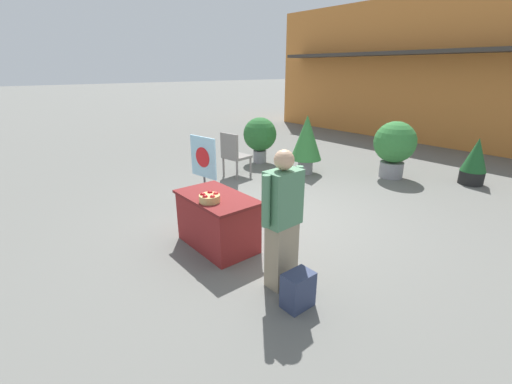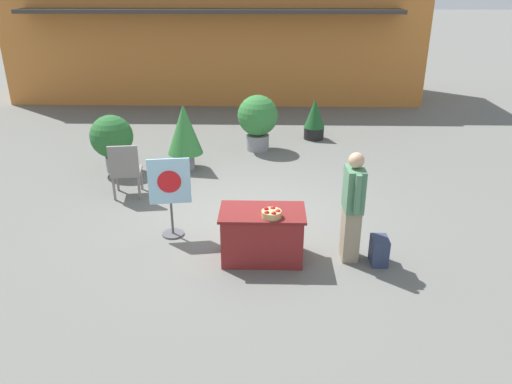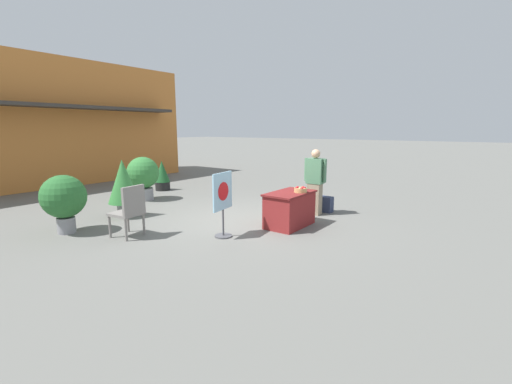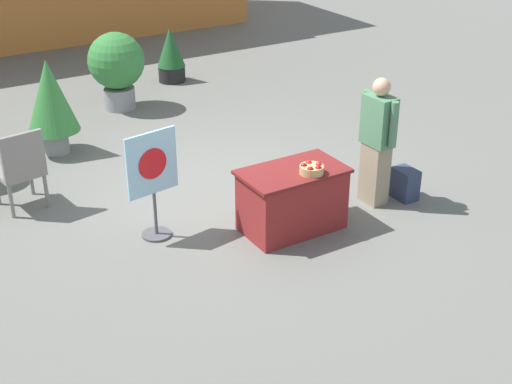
{
  "view_description": "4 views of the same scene",
  "coord_description": "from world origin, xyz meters",
  "px_view_note": "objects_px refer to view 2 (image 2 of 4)",
  "views": [
    {
      "loc": [
        4.12,
        -3.76,
        2.52
      ],
      "look_at": [
        0.75,
        -0.98,
        0.94
      ],
      "focal_mm": 24.0,
      "sensor_mm": 36.0,
      "label": 1
    },
    {
      "loc": [
        0.3,
        -7.89,
        3.98
      ],
      "look_at": [
        0.12,
        -1.26,
        1.09
      ],
      "focal_mm": 35.0,
      "sensor_mm": 36.0,
      "label": 2
    },
    {
      "loc": [
        -6.38,
        -5.17,
        2.22
      ],
      "look_at": [
        0.11,
        -0.4,
        0.72
      ],
      "focal_mm": 24.0,
      "sensor_mm": 36.0,
      "label": 3
    },
    {
      "loc": [
        -4.15,
        -7.61,
        4.36
      ],
      "look_at": [
        -0.24,
        -1.18,
        0.58
      ],
      "focal_mm": 50.0,
      "sensor_mm": 36.0,
      "label": 4
    }
  ],
  "objects_px": {
    "potted_plant_far_right": "(258,118)",
    "apple_basket": "(271,213)",
    "display_table": "(262,235)",
    "potted_plant_near_right": "(314,119)",
    "person_visitor": "(353,206)",
    "potted_plant_far_left": "(184,131)",
    "patio_chair": "(125,168)",
    "poster_board": "(170,193)",
    "potted_plant_near_left": "(112,138)",
    "backpack": "(379,251)"
  },
  "relations": [
    {
      "from": "backpack",
      "to": "potted_plant_near_left",
      "type": "bearing_deg",
      "value": 143.7
    },
    {
      "from": "apple_basket",
      "to": "potted_plant_near_left",
      "type": "bearing_deg",
      "value": 132.07
    },
    {
      "from": "backpack",
      "to": "potted_plant_near_right",
      "type": "relative_size",
      "value": 0.39
    },
    {
      "from": "person_visitor",
      "to": "potted_plant_near_right",
      "type": "distance_m",
      "value": 6.08
    },
    {
      "from": "potted_plant_far_right",
      "to": "potted_plant_near_right",
      "type": "bearing_deg",
      "value": 32.56
    },
    {
      "from": "potted_plant_far_right",
      "to": "apple_basket",
      "type": "bearing_deg",
      "value": -86.58
    },
    {
      "from": "apple_basket",
      "to": "potted_plant_far_right",
      "type": "relative_size",
      "value": 0.21
    },
    {
      "from": "poster_board",
      "to": "potted_plant_far_left",
      "type": "xyz_separation_m",
      "value": [
        -0.26,
        3.11,
        0.1
      ]
    },
    {
      "from": "potted_plant_near_right",
      "to": "potted_plant_far_left",
      "type": "bearing_deg",
      "value": -142.66
    },
    {
      "from": "poster_board",
      "to": "potted_plant_near_left",
      "type": "height_order",
      "value": "poster_board"
    },
    {
      "from": "poster_board",
      "to": "apple_basket",
      "type": "bearing_deg",
      "value": 52.13
    },
    {
      "from": "apple_basket",
      "to": "patio_chair",
      "type": "relative_size",
      "value": 0.26
    },
    {
      "from": "apple_basket",
      "to": "potted_plant_far_left",
      "type": "height_order",
      "value": "potted_plant_far_left"
    },
    {
      "from": "apple_basket",
      "to": "potted_plant_far_left",
      "type": "xyz_separation_m",
      "value": [
        -1.89,
        4.01,
        0.01
      ]
    },
    {
      "from": "backpack",
      "to": "potted_plant_far_left",
      "type": "relative_size",
      "value": 0.29
    },
    {
      "from": "person_visitor",
      "to": "potted_plant_far_left",
      "type": "relative_size",
      "value": 1.16
    },
    {
      "from": "poster_board",
      "to": "potted_plant_near_left",
      "type": "relative_size",
      "value": 1.07
    },
    {
      "from": "potted_plant_near_left",
      "to": "backpack",
      "type": "bearing_deg",
      "value": -36.3
    },
    {
      "from": "poster_board",
      "to": "person_visitor",
      "type": "bearing_deg",
      "value": 67.82
    },
    {
      "from": "potted_plant_far_right",
      "to": "potted_plant_near_left",
      "type": "height_order",
      "value": "potted_plant_far_right"
    },
    {
      "from": "backpack",
      "to": "potted_plant_far_left",
      "type": "bearing_deg",
      "value": 131.82
    },
    {
      "from": "potted_plant_far_right",
      "to": "potted_plant_near_left",
      "type": "relative_size",
      "value": 1.08
    },
    {
      "from": "person_visitor",
      "to": "backpack",
      "type": "distance_m",
      "value": 0.79
    },
    {
      "from": "potted_plant_near_left",
      "to": "potted_plant_far_left",
      "type": "bearing_deg",
      "value": 7.52
    },
    {
      "from": "potted_plant_near_right",
      "to": "potted_plant_near_left",
      "type": "relative_size",
      "value": 0.85
    },
    {
      "from": "potted_plant_far_left",
      "to": "potted_plant_far_right",
      "type": "height_order",
      "value": "potted_plant_far_left"
    },
    {
      "from": "person_visitor",
      "to": "apple_basket",
      "type": "bearing_deg",
      "value": 9.53
    },
    {
      "from": "poster_board",
      "to": "patio_chair",
      "type": "distance_m",
      "value": 1.92
    },
    {
      "from": "potted_plant_near_right",
      "to": "potted_plant_far_right",
      "type": "bearing_deg",
      "value": -147.44
    },
    {
      "from": "display_table",
      "to": "potted_plant_near_right",
      "type": "relative_size",
      "value": 1.19
    },
    {
      "from": "apple_basket",
      "to": "person_visitor",
      "type": "relative_size",
      "value": 0.17
    },
    {
      "from": "person_visitor",
      "to": "potted_plant_near_right",
      "type": "bearing_deg",
      "value": -91.33
    },
    {
      "from": "person_visitor",
      "to": "potted_plant_far_left",
      "type": "distance_m",
      "value": 4.86
    },
    {
      "from": "display_table",
      "to": "potted_plant_far_left",
      "type": "xyz_separation_m",
      "value": [
        -1.75,
        3.81,
        0.46
      ]
    },
    {
      "from": "display_table",
      "to": "person_visitor",
      "type": "bearing_deg",
      "value": 1.79
    },
    {
      "from": "potted_plant_near_left",
      "to": "potted_plant_near_right",
      "type": "bearing_deg",
      "value": 28.79
    },
    {
      "from": "patio_chair",
      "to": "potted_plant_near_left",
      "type": "height_order",
      "value": "potted_plant_near_left"
    },
    {
      "from": "person_visitor",
      "to": "potted_plant_far_right",
      "type": "xyz_separation_m",
      "value": [
        -1.51,
        5.14,
        -0.08
      ]
    },
    {
      "from": "display_table",
      "to": "apple_basket",
      "type": "relative_size",
      "value": 4.42
    },
    {
      "from": "display_table",
      "to": "potted_plant_far_left",
      "type": "relative_size",
      "value": 0.87
    },
    {
      "from": "apple_basket",
      "to": "poster_board",
      "type": "xyz_separation_m",
      "value": [
        -1.63,
        0.9,
        -0.09
      ]
    },
    {
      "from": "apple_basket",
      "to": "potted_plant_near_right",
      "type": "height_order",
      "value": "potted_plant_near_right"
    },
    {
      "from": "patio_chair",
      "to": "poster_board",
      "type": "bearing_deg",
      "value": -151.11
    },
    {
      "from": "person_visitor",
      "to": "patio_chair",
      "type": "distance_m",
      "value": 4.54
    },
    {
      "from": "potted_plant_near_right",
      "to": "person_visitor",
      "type": "bearing_deg",
      "value": -89.54
    },
    {
      "from": "patio_chair",
      "to": "potted_plant_far_left",
      "type": "distance_m",
      "value": 1.84
    },
    {
      "from": "backpack",
      "to": "potted_plant_near_left",
      "type": "height_order",
      "value": "potted_plant_near_left"
    },
    {
      "from": "display_table",
      "to": "potted_plant_near_left",
      "type": "bearing_deg",
      "value": 132.46
    },
    {
      "from": "apple_basket",
      "to": "backpack",
      "type": "xyz_separation_m",
      "value": [
        1.61,
        0.1,
        -0.64
      ]
    },
    {
      "from": "patio_chair",
      "to": "potted_plant_near_right",
      "type": "relative_size",
      "value": 1.02
    }
  ]
}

